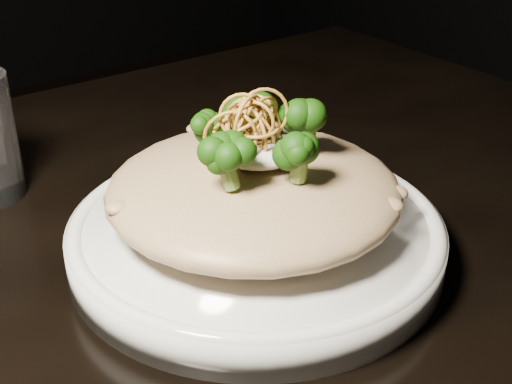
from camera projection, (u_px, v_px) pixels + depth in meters
table at (172, 334)px, 0.60m from camera, size 1.10×0.80×0.75m
plate at (256, 238)px, 0.55m from camera, size 0.29×0.29×0.03m
risotto at (254, 190)px, 0.53m from camera, size 0.22×0.22×0.05m
broccoli at (264, 135)px, 0.51m from camera, size 0.12×0.12×0.04m
cheese at (258, 149)px, 0.52m from camera, size 0.06×0.06×0.02m
shallots at (255, 115)px, 0.50m from camera, size 0.06×0.06×0.04m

